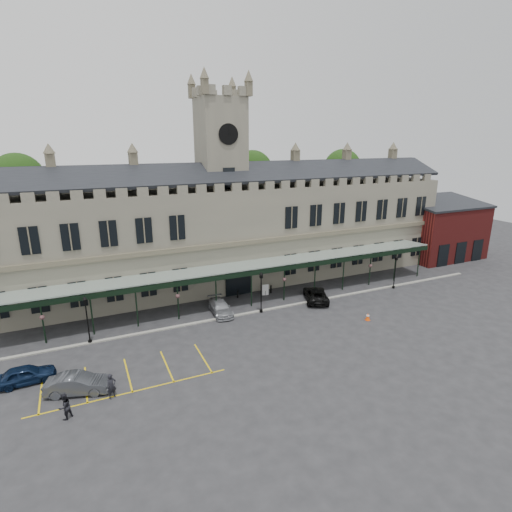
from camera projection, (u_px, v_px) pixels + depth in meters
name	position (u px, v px, depth m)	size (l,w,h in m)	color
ground	(282.00, 334.00, 37.16)	(140.00, 140.00, 0.00)	#262629
station_building	(223.00, 232.00, 49.26)	(60.00, 10.36, 17.30)	#666255
clock_tower	(222.00, 177.00, 47.47)	(5.60, 5.60, 24.80)	#666255
canopy	(250.00, 284.00, 43.01)	(50.00, 4.10, 4.30)	#8C9E93
brick_annex	(440.00, 230.00, 60.76)	(12.40, 8.36, 9.23)	maroon
kerb	(258.00, 311.00, 41.95)	(60.00, 0.40, 0.12)	gray
parking_markings	(129.00, 378.00, 30.32)	(16.00, 6.00, 0.01)	gold
tree_behind_left	(19.00, 181.00, 46.75)	(6.00, 6.00, 16.00)	#332314
tree_behind_mid	(252.00, 172.00, 58.59)	(6.00, 6.00, 16.00)	#332314
tree_behind_right	(342.00, 169.00, 64.91)	(6.00, 6.00, 16.00)	#332314
lamp_post_left	(87.00, 316.00, 34.77)	(0.43, 0.43, 4.50)	black
lamp_post_mid	(261.00, 289.00, 41.15)	(0.42, 0.42, 4.47)	black
lamp_post_right	(395.00, 269.00, 47.99)	(0.40, 0.40, 4.19)	black
traffic_cone	(368.00, 317.00, 39.96)	(0.48, 0.48, 0.76)	#FF4B08
sign_board	(265.00, 290.00, 46.30)	(0.76, 0.20, 1.31)	black
bollard_left	(238.00, 294.00, 45.55)	(0.16, 0.16, 0.92)	black
bollard_right	(271.00, 289.00, 47.04)	(0.17, 0.17, 0.94)	black
car_left_a	(26.00, 375.00, 29.54)	(1.64, 4.07, 1.39)	#0B1934
car_left_b	(78.00, 384.00, 28.36)	(1.55, 4.43, 1.46)	#3D4046
car_taxi	(220.00, 307.00, 41.43)	(1.86, 4.58, 1.33)	#929499
car_van	(316.00, 294.00, 44.80)	(2.35, 5.09, 1.41)	black
person_a	(112.00, 386.00, 27.77)	(0.67, 0.44, 1.85)	black
person_b	(65.00, 407.00, 25.69)	(0.88, 0.68, 1.81)	black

